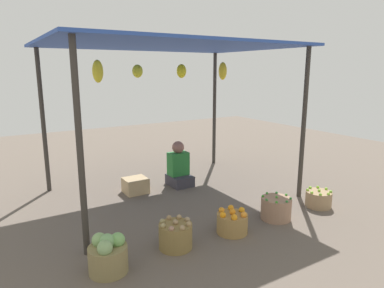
{
  "coord_description": "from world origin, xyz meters",
  "views": [
    {
      "loc": [
        -2.5,
        -4.73,
        1.99
      ],
      "look_at": [
        0.0,
        -0.65,
        0.95
      ],
      "focal_mm": 32.09,
      "sensor_mm": 36.0,
      "label": 1
    }
  ],
  "objects_px": {
    "basket_potatoes": "(176,235)",
    "basket_green_chilies": "(276,208)",
    "basket_limes": "(318,199)",
    "wooden_crate_near_vendor": "(135,185)",
    "basket_cabbages": "(108,255)",
    "vendor_person": "(179,168)",
    "basket_oranges": "(232,222)"
  },
  "relations": [
    {
      "from": "basket_cabbages",
      "to": "basket_limes",
      "type": "relative_size",
      "value": 1.09
    },
    {
      "from": "basket_potatoes",
      "to": "basket_oranges",
      "type": "height_order",
      "value": "basket_potatoes"
    },
    {
      "from": "basket_green_chilies",
      "to": "wooden_crate_near_vendor",
      "type": "height_order",
      "value": "basket_green_chilies"
    },
    {
      "from": "vendor_person",
      "to": "wooden_crate_near_vendor",
      "type": "distance_m",
      "value": 0.82
    },
    {
      "from": "vendor_person",
      "to": "basket_green_chilies",
      "type": "bearing_deg",
      "value": -77.37
    },
    {
      "from": "vendor_person",
      "to": "basket_oranges",
      "type": "xyz_separation_m",
      "value": [
        -0.33,
        -1.93,
        -0.17
      ]
    },
    {
      "from": "basket_potatoes",
      "to": "basket_limes",
      "type": "bearing_deg",
      "value": -1.14
    },
    {
      "from": "basket_cabbages",
      "to": "basket_oranges",
      "type": "relative_size",
      "value": 1.06
    },
    {
      "from": "basket_potatoes",
      "to": "basket_green_chilies",
      "type": "xyz_separation_m",
      "value": [
        1.54,
        -0.03,
        -0.0
      ]
    },
    {
      "from": "wooden_crate_near_vendor",
      "to": "basket_green_chilies",
      "type": "bearing_deg",
      "value": -57.65
    },
    {
      "from": "wooden_crate_near_vendor",
      "to": "basket_potatoes",
      "type": "bearing_deg",
      "value": -98.97
    },
    {
      "from": "basket_cabbages",
      "to": "basket_potatoes",
      "type": "bearing_deg",
      "value": 4.79
    },
    {
      "from": "basket_potatoes",
      "to": "basket_limes",
      "type": "distance_m",
      "value": 2.39
    },
    {
      "from": "vendor_person",
      "to": "wooden_crate_near_vendor",
      "type": "bearing_deg",
      "value": 177.87
    },
    {
      "from": "vendor_person",
      "to": "basket_potatoes",
      "type": "relative_size",
      "value": 2.04
    },
    {
      "from": "wooden_crate_near_vendor",
      "to": "basket_limes",
      "type": "bearing_deg",
      "value": -43.28
    },
    {
      "from": "vendor_person",
      "to": "basket_potatoes",
      "type": "distance_m",
      "value": 2.19
    },
    {
      "from": "basket_potatoes",
      "to": "basket_green_chilies",
      "type": "height_order",
      "value": "basket_potatoes"
    },
    {
      "from": "vendor_person",
      "to": "wooden_crate_near_vendor",
      "type": "xyz_separation_m",
      "value": [
        -0.8,
        0.03,
        -0.17
      ]
    },
    {
      "from": "basket_cabbages",
      "to": "basket_oranges",
      "type": "xyz_separation_m",
      "value": [
        1.58,
        0.02,
        -0.05
      ]
    },
    {
      "from": "basket_green_chilies",
      "to": "wooden_crate_near_vendor",
      "type": "xyz_separation_m",
      "value": [
        -1.23,
        1.95,
        -0.03
      ]
    },
    {
      "from": "basket_oranges",
      "to": "wooden_crate_near_vendor",
      "type": "height_order",
      "value": "basket_oranges"
    },
    {
      "from": "basket_limes",
      "to": "wooden_crate_near_vendor",
      "type": "distance_m",
      "value": 2.87
    },
    {
      "from": "basket_limes",
      "to": "vendor_person",
      "type": "bearing_deg",
      "value": 123.52
    },
    {
      "from": "vendor_person",
      "to": "basket_cabbages",
      "type": "bearing_deg",
      "value": -134.36
    },
    {
      "from": "basket_cabbages",
      "to": "basket_green_chilies",
      "type": "distance_m",
      "value": 2.34
    },
    {
      "from": "basket_green_chilies",
      "to": "basket_limes",
      "type": "height_order",
      "value": "basket_green_chilies"
    },
    {
      "from": "basket_potatoes",
      "to": "wooden_crate_near_vendor",
      "type": "distance_m",
      "value": 1.94
    },
    {
      "from": "basket_cabbages",
      "to": "basket_potatoes",
      "type": "height_order",
      "value": "basket_cabbages"
    },
    {
      "from": "basket_green_chilies",
      "to": "basket_limes",
      "type": "distance_m",
      "value": 0.85
    },
    {
      "from": "basket_green_chilies",
      "to": "basket_limes",
      "type": "relative_size",
      "value": 1.09
    },
    {
      "from": "basket_green_chilies",
      "to": "basket_limes",
      "type": "xyz_separation_m",
      "value": [
        0.85,
        -0.02,
        -0.03
      ]
    }
  ]
}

